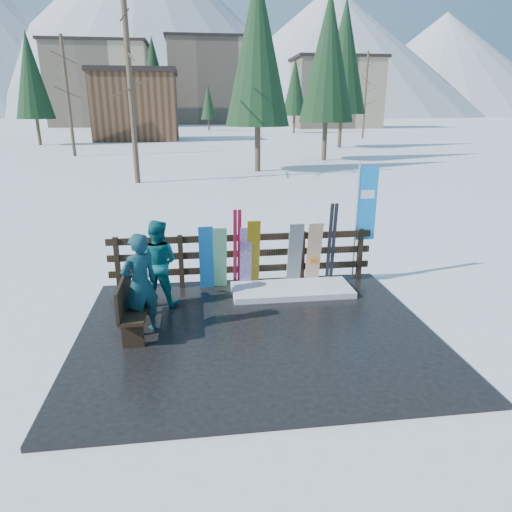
{
  "coord_description": "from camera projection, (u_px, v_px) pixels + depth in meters",
  "views": [
    {
      "loc": [
        -0.93,
        -7.02,
        3.69
      ],
      "look_at": [
        0.13,
        1.0,
        1.1
      ],
      "focal_mm": 32.0,
      "sensor_mm": 36.0,
      "label": 1
    }
  ],
  "objects": [
    {
      "name": "fence",
      "position": [
        243.0,
        255.0,
        9.72
      ],
      "size": [
        5.6,
        0.1,
        1.15
      ],
      "color": "black",
      "rests_on": "deck"
    },
    {
      "name": "snowboard_5",
      "position": [
        314.0,
        254.0,
        9.68
      ],
      "size": [
        0.31,
        0.29,
        1.4
      ],
      "primitive_type": "cube",
      "rotation": [
        0.19,
        0.0,
        0.0
      ],
      "color": "silver",
      "rests_on": "deck"
    },
    {
      "name": "snow_patch",
      "position": [
        292.0,
        290.0,
        9.45
      ],
      "size": [
        2.47,
        1.0,
        0.12
      ],
      "primitive_type": "cube",
      "color": "white",
      "rests_on": "deck"
    },
    {
      "name": "trees",
      "position": [
        233.0,
        90.0,
        51.35
      ],
      "size": [
        42.15,
        68.59,
        13.37
      ],
      "color": "#382B1E",
      "rests_on": "ground"
    },
    {
      "name": "ski_pair_b",
      "position": [
        331.0,
        244.0,
        9.74
      ],
      "size": [
        0.17,
        0.19,
        1.78
      ],
      "color": "black",
      "rests_on": "deck"
    },
    {
      "name": "mountains",
      "position": [
        175.0,
        37.0,
        301.38
      ],
      "size": [
        520.0,
        260.0,
        120.0
      ],
      "color": "white",
      "rests_on": "ground"
    },
    {
      "name": "ski_pair_a",
      "position": [
        237.0,
        249.0,
        9.5
      ],
      "size": [
        0.16,
        0.32,
        1.72
      ],
      "color": "#AE1533",
      "rests_on": "deck"
    },
    {
      "name": "rental_flag",
      "position": [
        364.0,
        208.0,
        9.8
      ],
      "size": [
        0.45,
        0.04,
        2.6
      ],
      "color": "silver",
      "rests_on": "deck"
    },
    {
      "name": "bench",
      "position": [
        131.0,
        302.0,
        7.69
      ],
      "size": [
        0.41,
        1.5,
        0.97
      ],
      "color": "black",
      "rests_on": "deck"
    },
    {
      "name": "snowboard_0",
      "position": [
        206.0,
        258.0,
        9.4
      ],
      "size": [
        0.3,
        0.33,
        1.41
      ],
      "primitive_type": "cube",
      "rotation": [
        0.22,
        0.0,
        0.0
      ],
      "color": "blue",
      "rests_on": "deck"
    },
    {
      "name": "snowboard_1",
      "position": [
        220.0,
        258.0,
        9.44
      ],
      "size": [
        0.27,
        0.4,
        1.38
      ],
      "primitive_type": "cube",
      "rotation": [
        0.27,
        0.0,
        0.0
      ],
      "color": "white",
      "rests_on": "deck"
    },
    {
      "name": "snowboard_3",
      "position": [
        246.0,
        258.0,
        9.51
      ],
      "size": [
        0.25,
        0.25,
        1.35
      ],
      "primitive_type": "cube",
      "rotation": [
        0.16,
        0.0,
        0.0
      ],
      "color": "silver",
      "rests_on": "deck"
    },
    {
      "name": "snowboard_4",
      "position": [
        295.0,
        255.0,
        9.63
      ],
      "size": [
        0.31,
        0.32,
        1.4
      ],
      "primitive_type": "cube",
      "rotation": [
        0.21,
        0.0,
        0.0
      ],
      "color": "black",
      "rests_on": "deck"
    },
    {
      "name": "person_back",
      "position": [
        158.0,
        263.0,
        8.68
      ],
      "size": [
        0.96,
        0.84,
        1.67
      ],
      "primitive_type": "imported",
      "rotation": [
        0.0,
        0.0,
        2.84
      ],
      "color": "#106067",
      "rests_on": "deck"
    },
    {
      "name": "deck",
      "position": [
        256.0,
        332.0,
        7.85
      ],
      "size": [
        6.0,
        5.0,
        0.08
      ],
      "primitive_type": "cube",
      "color": "black",
      "rests_on": "ground"
    },
    {
      "name": "resort_buildings",
      "position": [
        200.0,
        85.0,
        113.98
      ],
      "size": [
        73.0,
        87.6,
        22.6
      ],
      "color": "tan",
      "rests_on": "ground"
    },
    {
      "name": "ground",
      "position": [
        256.0,
        334.0,
        7.86
      ],
      "size": [
        700.0,
        700.0,
        0.0
      ],
      "primitive_type": "plane",
      "color": "white",
      "rests_on": "ground"
    },
    {
      "name": "snowboard_2",
      "position": [
        253.0,
        254.0,
        9.51
      ],
      "size": [
        0.27,
        0.33,
        1.49
      ],
      "primitive_type": "cube",
      "rotation": [
        0.2,
        0.0,
        0.0
      ],
      "color": "#FFC106",
      "rests_on": "deck"
    },
    {
      "name": "person_front",
      "position": [
        140.0,
        285.0,
        7.49
      ],
      "size": [
        0.76,
        0.7,
        1.75
      ],
      "primitive_type": "imported",
      "rotation": [
        0.0,
        0.0,
        3.74
      ],
      "color": "#164C48",
      "rests_on": "deck"
    }
  ]
}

